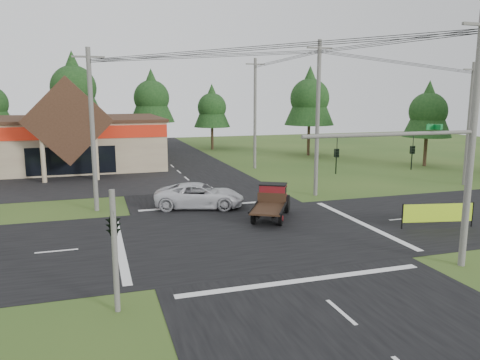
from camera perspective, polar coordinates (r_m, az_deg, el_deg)
name	(u,v)px	position (r m, az deg, el deg)	size (l,w,h in m)	color
ground	(250,234)	(26.02, 1.21, -6.54)	(120.00, 120.00, 0.00)	#2C4B1A
road_ns	(250,233)	(26.01, 1.21, -6.52)	(12.00, 120.00, 0.02)	black
road_ew	(250,233)	(26.01, 1.21, -6.52)	(120.00, 12.00, 0.02)	black
parking_apron	(21,185)	(43.64, -25.13, -0.60)	(28.00, 14.00, 0.02)	black
cvs_building	(15,142)	(53.90, -25.74, 4.23)	(30.40, 18.20, 9.19)	#9F856C
traffic_signal_mast	(438,170)	(21.44, 22.95, 1.12)	(8.12, 0.24, 7.00)	#595651
traffic_signal_corner	(113,214)	(16.74, -15.25, -3.96)	(0.53, 2.48, 4.40)	#595651
utility_pole_nr	(472,140)	(22.43, 26.45, 4.36)	(2.00, 0.30, 11.00)	#595651
utility_pole_nw	(92,129)	(31.64, -17.56, 5.93)	(2.00, 0.30, 10.50)	#595651
utility_pole_ne	(318,118)	(35.44, 9.44, 7.51)	(2.00, 0.30, 11.50)	#595651
utility_pole_far	(469,123)	(43.63, 26.14, 6.25)	(2.00, 0.30, 10.20)	#595651
utility_pole_n	(255,113)	(48.34, 1.84, 8.18)	(2.00, 0.30, 11.20)	#595651
tree_row_c	(73,86)	(64.61, -19.66, 10.78)	(7.28, 7.28, 13.13)	#332316
tree_row_d	(152,96)	(66.06, -10.74, 10.01)	(6.16, 6.16, 11.11)	#332316
tree_row_e	(212,106)	(65.57, -3.44, 8.99)	(5.04, 5.04, 9.09)	#332316
tree_side_ne	(310,96)	(59.55, 8.49, 10.06)	(6.16, 6.16, 11.11)	#332316
tree_side_e_near	(428,109)	(53.74, 21.97, 7.98)	(5.04, 5.04, 9.09)	#332316
antique_flatbed_truck	(271,202)	(28.88, 3.76, -2.73)	(1.89, 4.95, 2.07)	#630F0E
roadside_banner	(438,216)	(29.17, 22.95, -4.01)	(4.34, 0.13, 1.48)	#A0CC1B
white_pickup	(200,195)	(31.82, -4.96, -1.89)	(2.77, 6.00, 1.67)	silver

